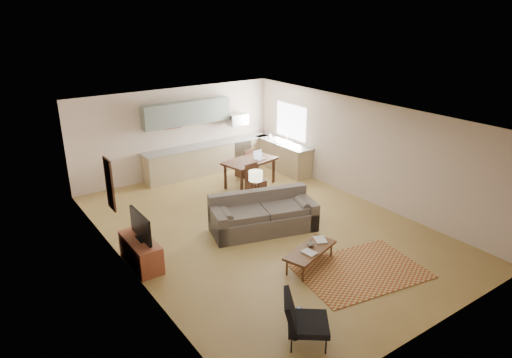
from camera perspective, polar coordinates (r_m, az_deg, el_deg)
room at (r=10.37m, az=0.95°, el=0.55°), size 9.00×9.00×9.00m
kitchen_counter_back at (r=14.46m, az=-5.91°, el=2.64°), size 4.26×0.64×0.92m
kitchen_counter_right at (r=14.60m, az=3.35°, el=2.89°), size 0.64×2.26×0.92m
kitchen_range at (r=15.00m, az=-2.24°, el=3.37°), size 0.62×0.62×0.90m
kitchen_microwave at (r=14.72m, az=-2.34°, el=7.47°), size 0.62×0.40×0.35m
upper_cabinets at (r=13.93m, az=-8.61°, el=8.18°), size 2.80×0.34×0.70m
window_right at (r=14.48m, az=4.39°, el=7.21°), size 0.02×1.40×1.05m
wall_art_left at (r=9.73m, az=-17.80°, el=-0.62°), size 0.06×0.42×1.10m
triptych at (r=13.93m, az=-10.31°, el=7.23°), size 1.70×0.04×0.50m
rug at (r=9.48m, az=12.91°, el=-11.11°), size 2.69×2.07×0.02m
sofa at (r=10.61m, az=0.94°, el=-4.30°), size 2.73×1.75×0.88m
coffee_table at (r=9.39m, az=6.75°, el=-9.71°), size 1.38×0.88×0.39m
book_a at (r=9.07m, az=6.24°, el=-9.37°), size 0.31×0.36×0.03m
book_b at (r=9.61m, az=7.37°, el=-7.61°), size 0.48×0.50×0.02m
vase at (r=9.36m, az=6.87°, el=-7.93°), size 0.21×0.21×0.16m
armchair at (r=7.40m, az=6.55°, el=-17.05°), size 1.02×1.02×0.83m
tv_credenza at (r=9.61m, az=-14.20°, el=-8.85°), size 0.48×1.24×0.57m
tv at (r=9.36m, az=-14.24°, el=-5.72°), size 0.10×0.95×0.57m
console_table at (r=11.27m, az=-0.05°, el=-3.24°), size 0.70×0.59×0.69m
table_lamp at (r=11.03m, az=-0.05°, el=-0.27°), size 0.45×0.45×0.56m
dining_table at (r=13.28m, az=-0.77°, el=0.78°), size 1.70×1.19×0.79m
dining_chair_near at (r=12.51m, az=-0.02°, el=-0.19°), size 0.48×0.50×0.91m
dining_chair_far at (r=14.02m, az=-1.45°, el=2.12°), size 0.53×0.54×0.90m
laptop at (r=13.20m, az=0.58°, el=3.03°), size 0.37×0.31×0.25m
soap_bottle at (r=14.80m, az=1.77°, el=5.41°), size 0.12×0.12×0.19m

